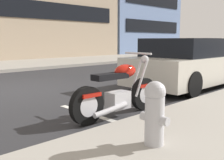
# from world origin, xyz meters

# --- Properties ---
(ground_plane) EXTENTS (260.00, 260.00, 0.00)m
(ground_plane) POSITION_xyz_m (0.00, 0.00, 0.00)
(ground_plane) COLOR #28282B
(sidewalk_far_curb) EXTENTS (120.00, 5.00, 0.14)m
(sidewalk_far_curb) POSITION_xyz_m (12.00, 6.50, 0.07)
(sidewalk_far_curb) COLOR gray
(sidewalk_far_curb) RESTS_ON ground
(parking_stall_stripe) EXTENTS (0.12, 2.20, 0.01)m
(parking_stall_stripe) POSITION_xyz_m (0.00, -3.40, 0.00)
(parking_stall_stripe) COLOR silver
(parking_stall_stripe) RESTS_ON ground
(parked_motorcycle) EXTENTS (1.99, 0.62, 1.11)m
(parked_motorcycle) POSITION_xyz_m (0.29, -3.62, 0.42)
(parked_motorcycle) COLOR black
(parked_motorcycle) RESTS_ON ground
(parked_car_behind_motorcycle) EXTENTS (4.25, 1.91, 1.37)m
(parked_car_behind_motorcycle) POSITION_xyz_m (3.96, -2.91, 0.66)
(parked_car_behind_motorcycle) COLOR beige
(parked_car_behind_motorcycle) RESTS_ON ground
(car_opposite_curb) EXTENTS (4.51, 1.83, 1.48)m
(car_opposite_curb) POSITION_xyz_m (17.04, 3.24, 0.71)
(car_opposite_curb) COLOR beige
(car_opposite_curb) RESTS_ON ground
(fire_hydrant) EXTENTS (0.24, 0.36, 0.74)m
(fire_hydrant) POSITION_xyz_m (-0.60, -5.04, 0.53)
(fire_hydrant) COLOR #B7B7BC
(fire_hydrant) RESTS_ON sidewalk_near_curb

